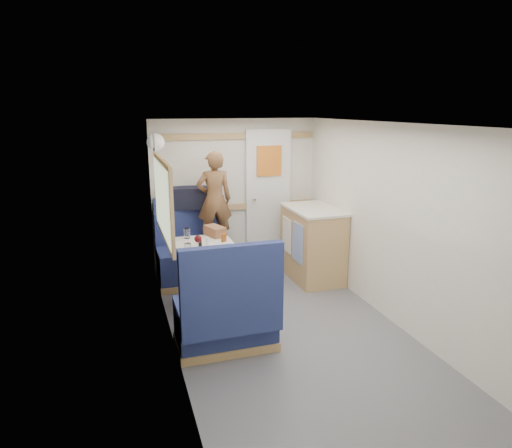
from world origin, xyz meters
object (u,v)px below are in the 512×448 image
object	(u,v)px
bench_far	(194,259)
cheese_block	(224,250)
tray	(225,248)
pepper_grinder	(200,242)
bench_near	(227,318)
wine_glass	(198,240)
bread_loaf	(215,231)
orange_fruit	(230,248)
duffel_bag	(187,198)
beer_glass	(224,238)
tumbler_mid	(187,233)
dome_light	(156,142)
galley_counter	(312,243)
person	(214,200)
dinette_table	(207,260)
tumbler_left	(188,249)
salt_grinder	(207,242)

from	to	relation	value
bench_far	cheese_block	world-z (taller)	bench_far
tray	pepper_grinder	world-z (taller)	pepper_grinder
bench_near	wine_glass	distance (m)	0.92
bread_loaf	pepper_grinder	bearing A→B (deg)	-122.70
orange_fruit	bread_loaf	xyz separation A→B (m)	(-0.00, 0.67, -0.00)
duffel_bag	tray	xyz separation A→B (m)	(0.19, -1.24, -0.31)
duffel_bag	beer_glass	xyz separation A→B (m)	(0.23, -1.01, -0.27)
bench_near	bread_loaf	xyz separation A→B (m)	(0.17, 1.24, 0.48)
tray	wine_glass	world-z (taller)	wine_glass
duffel_bag	tumbler_mid	bearing A→B (deg)	-86.52
bench_far	cheese_block	size ratio (longest dim) A/B	9.66
beer_glass	bench_far	bearing A→B (deg)	105.78
dome_light	galley_counter	xyz separation A→B (m)	(1.86, -0.30, -1.28)
person	duffel_bag	distance (m)	0.41
beer_glass	pepper_grinder	xyz separation A→B (m)	(-0.28, -0.11, 0.00)
bench_far	pepper_grinder	distance (m)	0.99
dinette_table	cheese_block	xyz separation A→B (m)	(0.12, -0.28, 0.19)
pepper_grinder	tumbler_left	bearing A→B (deg)	-129.19
wine_glass	pepper_grinder	distance (m)	0.16
cheese_block	tumbler_left	world-z (taller)	tumbler_left
galley_counter	dinette_table	bearing A→B (deg)	-159.46
dome_light	pepper_grinder	bearing A→B (deg)	-69.17
pepper_grinder	orange_fruit	bearing A→B (deg)	-50.29
person	tray	world-z (taller)	person
duffel_bag	tumbler_mid	xyz separation A→B (m)	(-0.13, -0.75, -0.26)
dinette_table	beer_glass	xyz separation A→B (m)	(0.21, 0.11, 0.20)
cheese_block	salt_grinder	size ratio (longest dim) A/B	1.13
dome_light	wine_glass	bearing A→B (deg)	-74.08
bench_far	dinette_table	bearing A→B (deg)	-90.00
dome_light	duffel_bag	world-z (taller)	dome_light
dinette_table	tumbler_mid	bearing A→B (deg)	111.12
bread_loaf	wine_glass	bearing A→B (deg)	-119.28
orange_fruit	salt_grinder	world-z (taller)	orange_fruit
tray	galley_counter	bearing A→B (deg)	27.42
bread_loaf	duffel_bag	bearing A→B (deg)	104.46
dinette_table	bread_loaf	bearing A→B (deg)	65.11
person	beer_glass	xyz separation A→B (m)	(-0.06, -0.73, -0.28)
salt_grinder	bread_loaf	xyz separation A→B (m)	(0.16, 0.37, 0.01)
person	bread_loaf	bearing A→B (deg)	78.78
dinette_table	bread_loaf	size ratio (longest dim) A/B	3.44
dome_light	bread_loaf	distance (m)	1.22
person	pepper_grinder	size ratio (longest dim) A/B	11.67
dinette_table	tumbler_left	xyz separation A→B (m)	(-0.23, -0.19, 0.21)
dinette_table	dome_light	xyz separation A→B (m)	(-0.39, 0.85, 1.18)
tumbler_left	cheese_block	bearing A→B (deg)	-13.45
dome_light	dinette_table	bearing A→B (deg)	-65.35
wine_glass	pepper_grinder	world-z (taller)	wine_glass
galley_counter	cheese_block	bearing A→B (deg)	-148.49
dome_light	pepper_grinder	world-z (taller)	dome_light
cheese_block	beer_glass	bearing A→B (deg)	76.26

